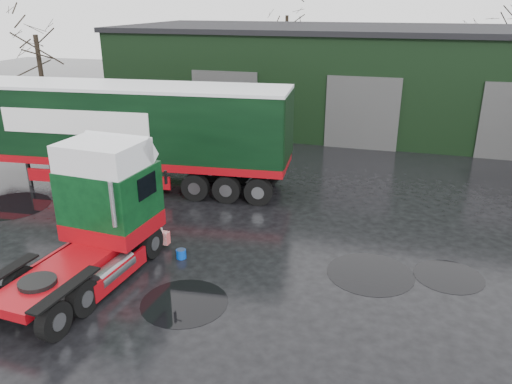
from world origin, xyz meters
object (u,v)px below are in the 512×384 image
tree_left (40,64)px  tree_back_b (485,56)px  trailer_left (124,136)px  hero_tractor (72,223)px  warehouse (371,77)px  wash_bucket (181,254)px  tree_back_a (287,39)px

tree_left → tree_back_b: (27.00, 18.00, -0.50)m
trailer_left → tree_left: 11.95m
hero_tractor → tree_left: size_ratio=0.75×
warehouse → hero_tractor: 23.93m
hero_tractor → wash_bucket: 3.67m
tree_back_a → tree_back_b: tree_back_a is taller
wash_bucket → tree_left: bearing=139.2°
hero_tractor → tree_back_b: 36.09m
hero_tractor → tree_back_a: bearing=96.7°
warehouse → tree_left: size_ratio=3.81×
warehouse → tree_back_b: tree_back_b is taller
tree_left → tree_back_a: 21.10m
trailer_left → tree_back_a: 25.15m
tree_back_a → wash_bucket: bearing=-83.2°
warehouse → wash_bucket: warehouse is taller
tree_left → tree_back_a: tree_back_a is taller
warehouse → tree_back_a: tree_back_a is taller
trailer_left → tree_left: bearing=48.3°
warehouse → trailer_left: bearing=-122.4°
warehouse → tree_back_b: size_ratio=4.32×
hero_tractor → tree_left: tree_left is taller
wash_bucket → tree_left: 19.79m
tree_left → tree_back_a: (11.00, 18.00, 0.50)m
trailer_left → tree_back_a: (1.50, 24.98, 2.47)m
tree_left → tree_back_a: bearing=58.6°
wash_bucket → tree_left: tree_left is taller
hero_tractor → trailer_left: 8.57m
hero_tractor → tree_left: bearing=133.9°
warehouse → trailer_left: (-9.50, -14.98, -0.88)m
tree_back_a → tree_back_b: (16.00, 0.00, -1.00)m
warehouse → tree_back_b: (8.00, 10.00, 0.59)m
wash_bucket → tree_left: size_ratio=0.04×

